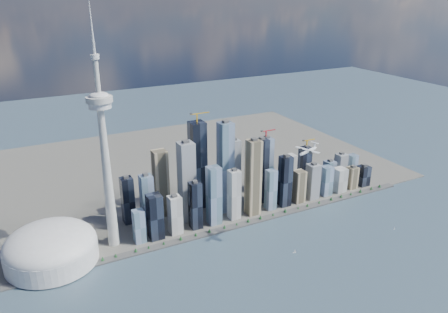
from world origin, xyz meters
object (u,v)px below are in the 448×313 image
needle_tower (105,152)px  dome_stadium (51,247)px  sailboat_west (295,251)px  airplane (308,151)px  sailboat_east (394,228)px

needle_tower → dome_stadium: size_ratio=2.75×
needle_tower → sailboat_west: 486.83m
needle_tower → airplane: 450.01m
dome_stadium → sailboat_west: size_ratio=18.67×
needle_tower → sailboat_west: (362.92, -226.45, -232.40)m
needle_tower → sailboat_east: 737.50m
airplane → needle_tower: bearing=134.2°
needle_tower → sailboat_east: needle_tower is taller
needle_tower → sailboat_east: size_ratio=64.44×
airplane → dome_stadium: bearing=141.2°
needle_tower → dome_stadium: bearing=-175.9°
sailboat_west → sailboat_east: 289.80m
dome_stadium → airplane: (545.07, -186.02, 195.94)m
needle_tower → sailboat_west: needle_tower is taller
airplane → sailboat_west: size_ratio=6.22×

